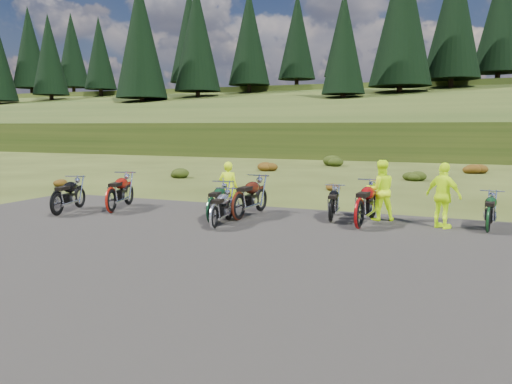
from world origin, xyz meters
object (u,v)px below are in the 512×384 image
at_px(motorcycle_0, 58,217).
at_px(motorcycle_7, 487,234).
at_px(motorcycle_3, 214,230).
at_px(person_middle, 228,189).

distance_m(motorcycle_0, motorcycle_7, 12.07).
distance_m(motorcycle_3, person_middle, 2.50).
relative_size(motorcycle_3, person_middle, 1.18).
bearing_deg(motorcycle_0, motorcycle_7, -93.96).
height_order(motorcycle_3, person_middle, person_middle).
height_order(motorcycle_3, motorcycle_7, motorcycle_3).
xyz_separation_m(motorcycle_0, person_middle, (4.61, 2.27, 0.80)).
bearing_deg(motorcycle_7, person_middle, 95.86).
distance_m(motorcycle_7, person_middle, 7.30).
height_order(motorcycle_0, person_middle, person_middle).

